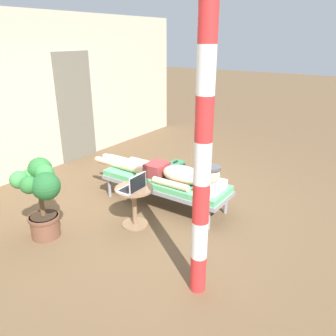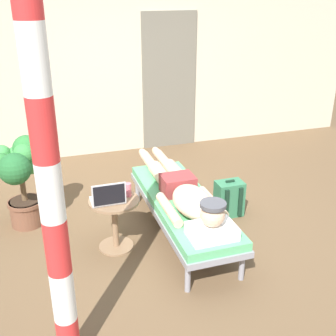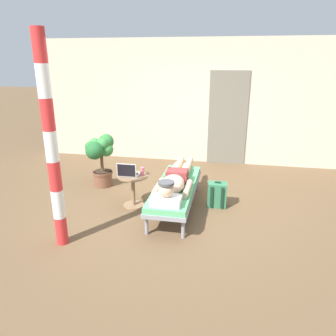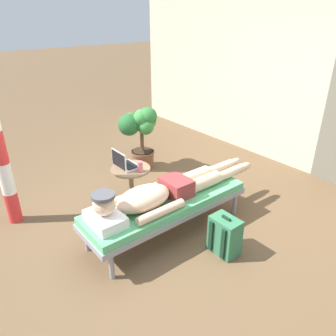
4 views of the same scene
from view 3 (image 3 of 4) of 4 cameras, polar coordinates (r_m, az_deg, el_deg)
ground_plane at (r=5.22m, az=0.64°, el=-7.15°), size 40.00×40.00×0.00m
house_wall_back at (r=7.39m, az=5.05°, el=11.51°), size 7.60×0.20×2.70m
house_door_panel at (r=7.29m, az=10.47°, el=8.54°), size 0.84×0.03×2.04m
lounge_chair at (r=5.07m, az=1.35°, el=-3.68°), size 0.60×1.89×0.42m
person_reclining at (r=4.94m, az=1.23°, el=-2.11°), size 0.53×2.17×0.33m
side_table at (r=5.21m, az=-6.18°, el=-3.03°), size 0.48×0.48×0.52m
laptop at (r=5.10m, az=-7.08°, el=-0.84°), size 0.31×0.24×0.23m
drink_glass at (r=5.12m, az=-4.54°, el=-0.59°), size 0.06×0.06×0.13m
backpack at (r=5.28m, az=8.67°, el=-4.68°), size 0.30×0.26×0.42m
potted_plant at (r=6.03m, az=-11.75°, el=2.26°), size 0.50×0.61×0.98m
porch_post at (r=4.05m, az=-19.87°, el=3.62°), size 0.15×0.15×2.60m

